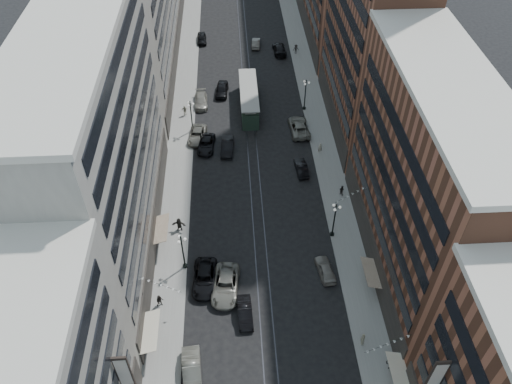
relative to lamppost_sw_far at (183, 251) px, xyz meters
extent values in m
plane|color=black|center=(9.20, 32.00, -3.10)|extent=(220.00, 220.00, 0.00)
cube|color=gray|center=(-1.80, 42.00, -3.02)|extent=(4.00, 180.00, 0.15)
cube|color=gray|center=(20.20, 42.00, -3.02)|extent=(4.00, 180.00, 0.15)
cube|color=#2D2D33|center=(8.50, 42.00, -3.09)|extent=(0.12, 180.00, 0.02)
cube|color=#2D2D33|center=(9.90, 42.00, -3.09)|extent=(0.12, 180.00, 0.02)
cube|color=gray|center=(-7.80, 5.00, 10.90)|extent=(8.00, 36.00, 28.00)
cube|color=brown|center=(26.20, 0.00, 8.90)|extent=(8.00, 30.00, 24.00)
cylinder|color=black|center=(0.00, 0.00, -2.80)|extent=(0.56, 0.56, 0.30)
cylinder|color=black|center=(0.00, 0.00, -0.35)|extent=(0.18, 0.18, 5.20)
sphere|color=black|center=(0.00, 0.00, 2.45)|extent=(0.24, 0.24, 0.24)
sphere|color=white|center=(0.45, 0.00, 2.05)|extent=(0.36, 0.36, 0.36)
sphere|color=white|center=(-0.22, 0.39, 2.05)|extent=(0.36, 0.36, 0.36)
sphere|color=white|center=(-0.22, -0.39, 2.05)|extent=(0.36, 0.36, 0.36)
cylinder|color=black|center=(0.00, 27.00, -2.80)|extent=(0.56, 0.56, 0.30)
cylinder|color=black|center=(0.00, 27.00, -0.35)|extent=(0.18, 0.18, 5.20)
sphere|color=black|center=(0.00, 27.00, 2.45)|extent=(0.24, 0.24, 0.24)
sphere|color=white|center=(0.45, 27.00, 2.05)|extent=(0.36, 0.36, 0.36)
sphere|color=white|center=(-0.22, 27.39, 2.05)|extent=(0.36, 0.36, 0.36)
sphere|color=white|center=(-0.22, 26.61, 2.05)|extent=(0.36, 0.36, 0.36)
cylinder|color=black|center=(18.40, 4.00, -2.80)|extent=(0.56, 0.56, 0.30)
cylinder|color=black|center=(18.40, 4.00, -0.35)|extent=(0.18, 0.18, 5.20)
sphere|color=black|center=(18.40, 4.00, 2.45)|extent=(0.24, 0.24, 0.24)
sphere|color=white|center=(18.85, 4.00, 2.05)|extent=(0.36, 0.36, 0.36)
sphere|color=white|center=(18.18, 4.39, 2.05)|extent=(0.36, 0.36, 0.36)
sphere|color=white|center=(18.18, 3.61, 2.05)|extent=(0.36, 0.36, 0.36)
cylinder|color=black|center=(18.40, 32.00, -2.80)|extent=(0.56, 0.56, 0.30)
cylinder|color=black|center=(18.40, 32.00, -0.35)|extent=(0.18, 0.18, 5.20)
sphere|color=black|center=(18.40, 32.00, 2.45)|extent=(0.24, 0.24, 0.24)
sphere|color=white|center=(18.85, 32.00, 2.05)|extent=(0.36, 0.36, 0.36)
sphere|color=white|center=(18.18, 32.39, 2.05)|extent=(0.36, 0.36, 0.36)
sphere|color=white|center=(18.18, 31.61, 2.05)|extent=(0.36, 0.36, 0.36)
cube|color=#24382B|center=(9.20, 33.05, -1.71)|extent=(2.67, 12.81, 2.78)
cube|color=gray|center=(9.20, 33.05, 0.00)|extent=(1.71, 11.75, 0.64)
cube|color=gray|center=(9.20, 33.05, 0.43)|extent=(2.88, 13.03, 0.16)
cylinder|color=black|center=(9.20, 28.24, -2.72)|extent=(2.46, 0.75, 0.75)
cylinder|color=black|center=(9.20, 37.85, -2.72)|extent=(2.46, 0.75, 0.75)
imported|color=#65655A|center=(1.33, -13.60, -2.24)|extent=(2.27, 5.35, 1.72)
imported|color=black|center=(2.40, -2.35, -2.27)|extent=(3.02, 6.05, 1.65)
imported|color=gray|center=(16.59, -1.79, -2.36)|extent=(2.30, 4.49, 1.46)
imported|color=black|center=(6.88, -7.12, -2.37)|extent=(1.75, 4.50, 1.46)
imported|color=black|center=(-2.48, -5.27, -2.08)|extent=(0.92, 0.62, 1.73)
imported|color=beige|center=(19.01, -11.19, -2.07)|extent=(0.71, 1.12, 1.76)
imported|color=black|center=(2.21, 22.63, -2.37)|extent=(2.90, 5.46, 1.46)
imported|color=gray|center=(1.16, 34.47, -2.32)|extent=(2.38, 5.44, 1.56)
imported|color=black|center=(0.80, 56.80, -2.32)|extent=(2.00, 4.60, 1.54)
imported|color=black|center=(16.00, 16.47, -2.38)|extent=(1.80, 4.43, 1.43)
imported|color=slate|center=(16.79, 26.07, -2.23)|extent=(3.18, 6.36, 1.73)
imported|color=black|center=(16.00, 51.52, -2.28)|extent=(2.54, 5.74, 1.64)
imported|color=black|center=(4.70, 37.60, -2.24)|extent=(2.55, 5.23, 1.72)
imported|color=#66635B|center=(11.57, 54.30, -2.38)|extent=(1.91, 4.45, 1.42)
imported|color=black|center=(-0.96, 6.01, -1.97)|extent=(1.87, 0.81, 1.95)
imported|color=#ABA78E|center=(-1.37, 31.31, -2.01)|extent=(1.12, 0.57, 1.86)
imported|color=black|center=(20.91, 11.31, -2.18)|extent=(0.81, 0.82, 1.53)
imported|color=#B2AB93|center=(19.28, 20.48, -2.08)|extent=(0.64, 0.43, 1.73)
imported|color=black|center=(19.14, 50.80, -2.03)|extent=(1.23, 0.62, 1.83)
imported|color=slate|center=(4.83, -3.50, -2.22)|extent=(3.58, 6.57, 1.75)
imported|color=#67665C|center=(0.80, 24.96, -2.34)|extent=(3.11, 5.67, 1.51)
imported|color=black|center=(5.43, 21.90, -2.27)|extent=(2.11, 5.12, 1.65)
imported|color=black|center=(21.14, -13.91, -2.12)|extent=(0.46, 0.81, 1.65)
camera|label=1|loc=(6.38, -37.20, 44.97)|focal=35.00mm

